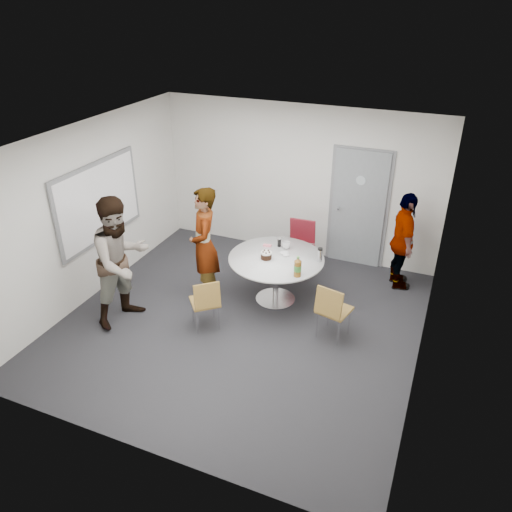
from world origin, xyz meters
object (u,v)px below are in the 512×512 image
at_px(chair_far, 300,242).
at_px(person_left, 121,261).
at_px(chair_near_right, 332,308).
at_px(person_main, 204,245).
at_px(table, 278,264).
at_px(chair_near_left, 206,300).
at_px(person_right, 403,242).
at_px(door, 358,209).
at_px(whiteboard, 99,202).

height_order(chair_far, person_left, person_left).
bearing_deg(chair_near_right, person_main, -175.51).
bearing_deg(table, person_left, -145.59).
relative_size(chair_near_left, person_right, 0.50).
xyz_separation_m(door, person_right, (0.85, -0.53, -0.22)).
distance_m(whiteboard, chair_near_left, 2.34).
bearing_deg(person_main, table, 76.12).
bearing_deg(chair_near_right, whiteboard, -167.83).
distance_m(whiteboard, person_main, 1.76).
relative_size(chair_near_right, person_main, 0.47).
relative_size(chair_far, person_left, 0.50).
xyz_separation_m(person_main, person_right, (2.75, 1.49, -0.10)).
bearing_deg(person_main, chair_near_right, 51.48).
relative_size(whiteboard, chair_near_left, 2.35).
bearing_deg(door, chair_near_right, -85.07).
relative_size(door, person_right, 1.31).
xyz_separation_m(whiteboard, chair_near_left, (2.07, -0.52, -0.96)).
distance_m(person_main, person_right, 3.13).
distance_m(door, person_main, 2.78).
relative_size(door, chair_near_left, 2.62).
bearing_deg(person_right, door, 38.89).
xyz_separation_m(whiteboard, table, (2.74, 0.57, -0.79)).
xyz_separation_m(chair_near_right, person_right, (0.65, 1.81, 0.29)).
bearing_deg(door, person_right, -32.03).
bearing_deg(person_right, person_left, 105.74).
distance_m(door, chair_near_right, 2.41).
height_order(chair_near_left, chair_near_right, chair_near_right).
distance_m(chair_near_right, person_left, 3.01).
height_order(person_left, person_right, person_left).
relative_size(door, whiteboard, 1.12).
height_order(table, chair_near_left, table).
bearing_deg(whiteboard, chair_near_right, -0.97).
bearing_deg(door, person_main, -133.19).
xyz_separation_m(chair_near_left, person_right, (2.34, 2.27, 0.32)).
height_order(door, chair_near_left, door).
height_order(whiteboard, chair_far, whiteboard).
bearing_deg(person_left, person_right, -38.59).
xyz_separation_m(whiteboard, chair_near_right, (3.76, -0.06, -0.93)).
distance_m(whiteboard, chair_near_right, 3.88).
distance_m(chair_near_left, person_right, 3.28).
height_order(chair_far, person_main, person_main).
bearing_deg(chair_far, person_main, 45.97).
distance_m(chair_near_left, chair_far, 2.19).
bearing_deg(chair_far, door, -139.66).
height_order(chair_near_right, person_main, person_main).
bearing_deg(chair_near_right, table, 161.66).
bearing_deg(whiteboard, chair_far, 29.08).
height_order(table, chair_near_right, table).
relative_size(table, chair_far, 1.52).
bearing_deg(chair_near_left, whiteboard, 124.84).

